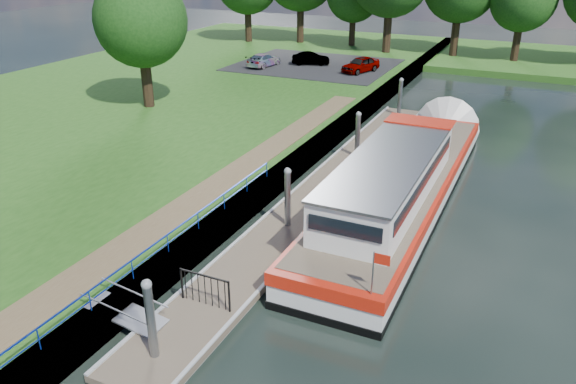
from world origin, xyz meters
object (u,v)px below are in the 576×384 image
at_px(car_b, 311,59).
at_px(car_c, 264,60).
at_px(pontoon, 327,190).
at_px(car_a, 361,64).
at_px(barge, 405,180).

relative_size(car_b, car_c, 0.86).
distance_m(pontoon, car_a, 24.45).
bearing_deg(car_a, barge, -45.80).
distance_m(car_b, car_c, 4.37).
height_order(pontoon, car_c, car_c).
height_order(pontoon, car_b, car_b).
relative_size(pontoon, barge, 1.42).
height_order(pontoon, barge, barge).
distance_m(pontoon, barge, 3.78).
bearing_deg(car_a, pontoon, -54.27).
xyz_separation_m(barge, car_c, (-18.51, 21.58, 0.33)).
xyz_separation_m(pontoon, car_a, (-6.13, 23.63, 1.31)).
distance_m(pontoon, car_b, 27.23).
bearing_deg(car_c, pontoon, 129.42).
bearing_deg(barge, car_b, 121.79).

